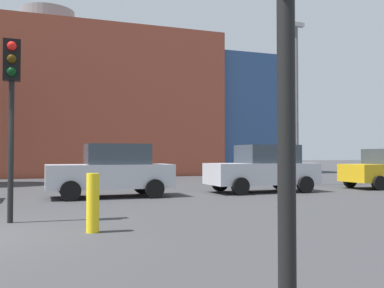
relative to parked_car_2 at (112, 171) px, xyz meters
name	(u,v)px	position (x,y,z in m)	size (l,w,h in m)	color
building_backdrop	(47,107)	(-1.83, 19.43, 4.21)	(37.88, 11.43, 12.50)	#9E4733
parked_car_2	(112,171)	(0.00, 0.00, 0.00)	(4.28, 2.10, 1.86)	silver
parked_car_3	(263,169)	(5.99, 0.00, 0.01)	(4.31, 2.11, 1.87)	silver
traffic_light_island	(12,88)	(-2.98, -5.07, 2.01)	(0.37, 0.37, 3.99)	black
bollard_yellow_1	(93,203)	(-1.44, -6.84, -0.36)	(0.24, 0.24, 1.12)	yellow
street_lamp	(297,93)	(9.34, 2.72, 3.56)	(0.80, 0.24, 7.92)	#59595E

